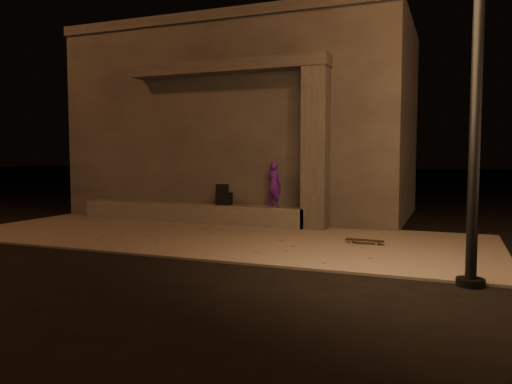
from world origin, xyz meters
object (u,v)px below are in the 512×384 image
at_px(skateboarder, 274,184).
at_px(column, 316,149).
at_px(skateboard, 365,241).
at_px(backpack, 224,198).

bearing_deg(skateboarder, column, -161.26).
relative_size(skateboarder, skateboard, 1.49).
height_order(skateboarder, skateboard, skateboarder).
relative_size(skateboarder, backpack, 2.06).
distance_m(column, backpack, 2.56).
bearing_deg(skateboard, backpack, 159.42).
height_order(column, skateboard, column).
relative_size(column, backpack, 7.05).
bearing_deg(skateboard, skateboarder, 148.91).
bearing_deg(column, skateboarder, 180.00).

